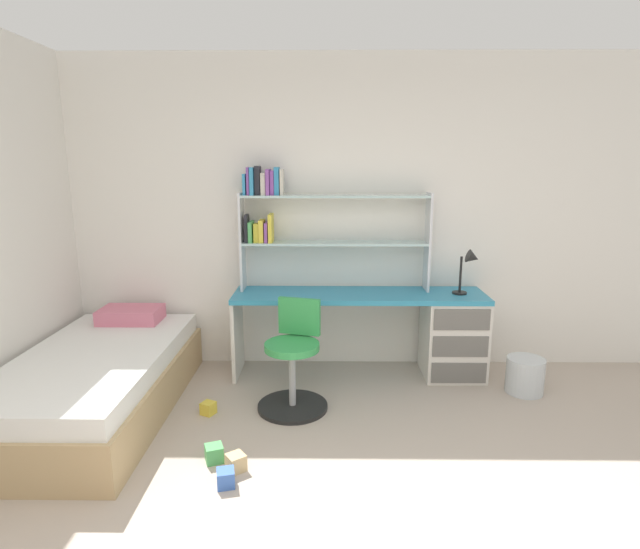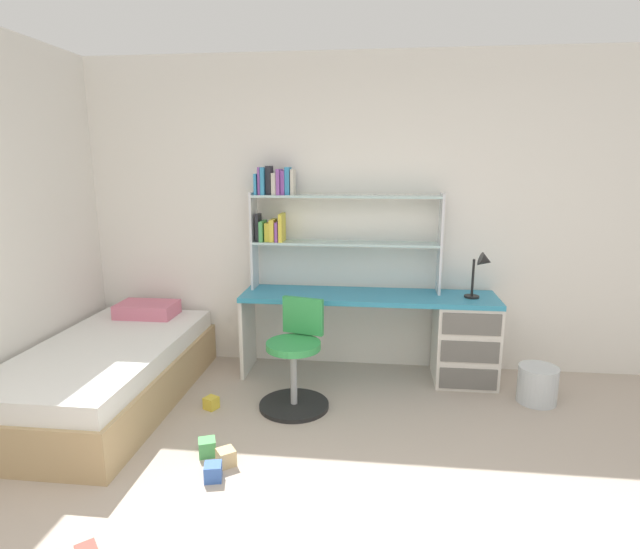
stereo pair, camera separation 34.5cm
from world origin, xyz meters
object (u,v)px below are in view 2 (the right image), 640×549
Objects in this scene: bookshelf_hutch at (315,217)px; toy_block_yellow_2 at (211,403)px; swivel_chair at (295,366)px; desk at (436,332)px; waste_bin at (537,384)px; toy_block_natural_1 at (226,457)px; desk_lamp at (482,268)px; toy_block_green_3 at (207,447)px; toy_block_blue_0 at (213,472)px; bed_platform at (108,373)px.

bookshelf_hutch reaches higher than toy_block_yellow_2.
desk is at bearing 29.47° from swivel_chair.
waste_bin is (1.76, -0.48, -1.20)m from bookshelf_hutch.
waste_bin is at bearing 27.02° from toy_block_natural_1.
desk_lamp is (1.36, -0.18, -0.37)m from bookshelf_hutch.
bookshelf_hutch is 15.43× the size of toy_block_green_3.
toy_block_yellow_2 is (-2.03, -0.69, -0.93)m from desk_lamp.
bookshelf_hutch is at bearing 77.43° from toy_block_blue_0.
bookshelf_hutch is 16.28× the size of toy_block_blue_0.
bed_platform is 21.89× the size of toy_block_yellow_2.
bookshelf_hutch is 1.70m from toy_block_yellow_2.
desk_lamp is 2.44m from toy_block_green_3.
waste_bin is at bearing -36.90° from desk_lamp.
bookshelf_hutch is 2.18m from toy_block_blue_0.
toy_block_green_3 is (-0.12, 0.24, 0.00)m from toy_block_blue_0.
swivel_chair is at bearing -158.07° from desk_lamp.
bookshelf_hutch is 4.15× the size of desk_lamp.
toy_block_blue_0 is at bearing -101.70° from toy_block_natural_1.
desk is at bearing 48.16° from toy_block_blue_0.
toy_block_green_3 is at bearing -32.38° from bed_platform.
toy_block_yellow_2 is (-0.62, -0.12, -0.27)m from swivel_chair.
desk_lamp is 4.27× the size of toy_block_yellow_2.
bookshelf_hutch is 17.75× the size of toy_block_yellow_2.
bed_platform is at bearing -173.58° from waste_bin.
bed_platform is 19.56× the size of toy_block_natural_1.
swivel_chair is (-0.06, -0.75, -1.03)m from bookshelf_hutch.
waste_bin is at bearing 9.09° from toy_block_yellow_2.
bookshelf_hutch is 15.86× the size of toy_block_natural_1.
toy_block_natural_1 is (1.13, -0.71, -0.18)m from bed_platform.
desk is 0.65m from desk_lamp.
waste_bin is 2.92× the size of toy_block_natural_1.
bookshelf_hutch is 2.06m from toy_block_natural_1.
toy_block_green_3 is at bearing -108.76° from bookshelf_hutch.
toy_block_yellow_2 is at bearing -1.74° from bed_platform.
toy_block_blue_0 is at bearing -38.18° from bed_platform.
desk_lamp reaches higher than toy_block_blue_0.
toy_block_blue_0 is 0.97× the size of toy_block_natural_1.
bookshelf_hutch is at bearing 77.34° from toy_block_natural_1.
desk is 0.85m from waste_bin.
bookshelf_hutch is at bearing 52.37° from toy_block_yellow_2.
waste_bin is (3.24, 0.36, -0.09)m from bed_platform.
desk is 20.41× the size of toy_block_green_3.
bed_platform is 1.17m from toy_block_green_3.
bookshelf_hutch reaches higher than desk.
desk is at bearing 41.13° from toy_block_green_3.
toy_block_yellow_2 is (-0.32, 0.69, -0.01)m from toy_block_natural_1.
swivel_chair is at bearing 70.09° from toy_block_natural_1.
toy_block_yellow_2 is (-2.43, -0.39, -0.10)m from waste_bin.
desk reaches higher than toy_block_green_3.
toy_block_green_3 is at bearing 148.65° from toy_block_natural_1.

